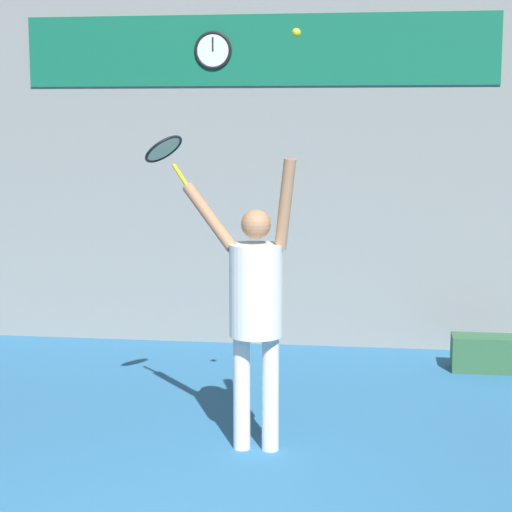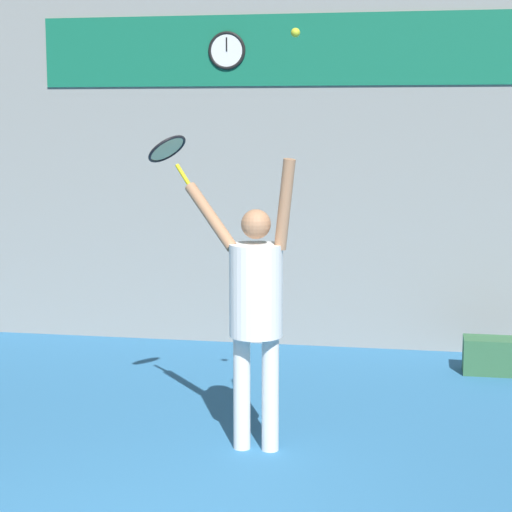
{
  "view_description": "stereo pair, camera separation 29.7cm",
  "coord_description": "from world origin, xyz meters",
  "px_view_note": "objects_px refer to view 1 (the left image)",
  "views": [
    {
      "loc": [
        1.35,
        -4.35,
        2.51
      ],
      "look_at": [
        0.43,
        2.38,
        1.5
      ],
      "focal_mm": 65.0,
      "sensor_mm": 36.0,
      "label": 1
    },
    {
      "loc": [
        1.64,
        -4.31,
        2.51
      ],
      "look_at": [
        0.43,
        2.38,
        1.5
      ],
      "focal_mm": 65.0,
      "sensor_mm": 36.0,
      "label": 2
    }
  ],
  "objects_px": {
    "tennis_racket": "(165,151)",
    "water_bottle": "(457,362)",
    "tennis_player": "(255,300)",
    "equipment_bag": "(486,353)",
    "tennis_ball": "(296,33)",
    "scoreboard_clock": "(213,50)"
  },
  "relations": [
    {
      "from": "tennis_ball",
      "to": "water_bottle",
      "type": "bearing_deg",
      "value": 60.98
    },
    {
      "from": "equipment_bag",
      "to": "tennis_player",
      "type": "bearing_deg",
      "value": -128.38
    },
    {
      "from": "scoreboard_clock",
      "to": "tennis_ball",
      "type": "bearing_deg",
      "value": -70.29
    },
    {
      "from": "tennis_racket",
      "to": "water_bottle",
      "type": "relative_size",
      "value": 1.77
    },
    {
      "from": "equipment_bag",
      "to": "tennis_ball",
      "type": "bearing_deg",
      "value": -122.77
    },
    {
      "from": "tennis_racket",
      "to": "water_bottle",
      "type": "height_order",
      "value": "tennis_racket"
    },
    {
      "from": "scoreboard_clock",
      "to": "tennis_racket",
      "type": "xyz_separation_m",
      "value": [
        0.13,
        -2.87,
        -0.98
      ]
    },
    {
      "from": "scoreboard_clock",
      "to": "equipment_bag",
      "type": "bearing_deg",
      "value": -14.86
    },
    {
      "from": "tennis_ball",
      "to": "equipment_bag",
      "type": "xyz_separation_m",
      "value": [
        1.69,
        2.62,
        -2.93
      ]
    },
    {
      "from": "scoreboard_clock",
      "to": "tennis_player",
      "type": "relative_size",
      "value": 0.18
    },
    {
      "from": "tennis_player",
      "to": "equipment_bag",
      "type": "distance_m",
      "value": 3.36
    },
    {
      "from": "scoreboard_clock",
      "to": "equipment_bag",
      "type": "relative_size",
      "value": 0.6
    },
    {
      "from": "tennis_racket",
      "to": "equipment_bag",
      "type": "distance_m",
      "value": 4.04
    },
    {
      "from": "tennis_player",
      "to": "tennis_ball",
      "type": "relative_size",
      "value": 34.14
    },
    {
      "from": "tennis_racket",
      "to": "equipment_bag",
      "type": "height_order",
      "value": "tennis_racket"
    },
    {
      "from": "tennis_player",
      "to": "equipment_bag",
      "type": "bearing_deg",
      "value": 51.62
    },
    {
      "from": "scoreboard_clock",
      "to": "water_bottle",
      "type": "height_order",
      "value": "scoreboard_clock"
    },
    {
      "from": "tennis_racket",
      "to": "water_bottle",
      "type": "xyz_separation_m",
      "value": [
        2.48,
        1.99,
        -2.15
      ]
    },
    {
      "from": "tennis_player",
      "to": "equipment_bag",
      "type": "height_order",
      "value": "tennis_player"
    },
    {
      "from": "scoreboard_clock",
      "to": "tennis_player",
      "type": "xyz_separation_m",
      "value": [
        0.91,
        -3.28,
        -2.07
      ]
    },
    {
      "from": "water_bottle",
      "to": "equipment_bag",
      "type": "bearing_deg",
      "value": 20.02
    },
    {
      "from": "tennis_racket",
      "to": "water_bottle",
      "type": "bearing_deg",
      "value": 38.8
    }
  ]
}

